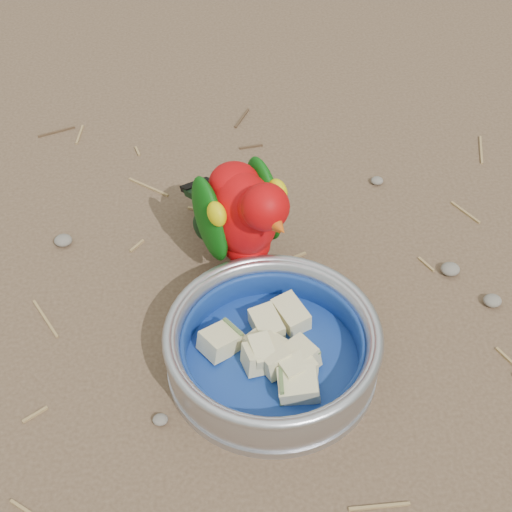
{
  "coord_description": "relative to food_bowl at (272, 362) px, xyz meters",
  "views": [
    {
      "loc": [
        -0.05,
        -0.56,
        0.7
      ],
      "look_at": [
        -0.01,
        0.05,
        0.08
      ],
      "focal_mm": 55.0,
      "sensor_mm": 36.0,
      "label": 1
    }
  ],
  "objects": [
    {
      "name": "ground",
      "position": [
        -0.0,
        0.04,
        -0.01
      ],
      "size": [
        60.0,
        60.0,
        0.0
      ],
      "primitive_type": "plane",
      "color": "brown"
    },
    {
      "name": "fruit_wedges",
      "position": [
        0.0,
        0.0,
        0.02
      ],
      "size": [
        0.14,
        0.14,
        0.03
      ],
      "primitive_type": null,
      "color": "beige",
      "rests_on": "food_bowl"
    },
    {
      "name": "ground_debris",
      "position": [
        -0.03,
        0.09,
        -0.01
      ],
      "size": [
        0.9,
        0.8,
        0.01
      ],
      "primitive_type": null,
      "color": "#977848",
      "rests_on": "ground"
    },
    {
      "name": "bowl_wall",
      "position": [
        0.0,
        0.0,
        0.03
      ],
      "size": [
        0.23,
        0.23,
        0.04
      ],
      "primitive_type": null,
      "color": "#B2B2BA",
      "rests_on": "food_bowl"
    },
    {
      "name": "lory_parrot",
      "position": [
        -0.02,
        0.15,
        0.07
      ],
      "size": [
        0.18,
        0.23,
        0.16
      ],
      "primitive_type": null,
      "rotation": [
        0.0,
        0.0,
        -2.69
      ],
      "color": "#B40508",
      "rests_on": "ground"
    },
    {
      "name": "food_bowl",
      "position": [
        0.0,
        0.0,
        0.0
      ],
      "size": [
        0.23,
        0.23,
        0.02
      ],
      "primitive_type": "cylinder",
      "color": "#B2B2BA",
      "rests_on": "ground"
    }
  ]
}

